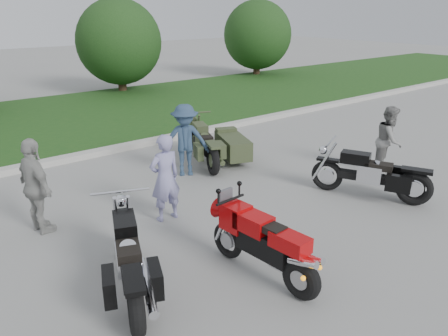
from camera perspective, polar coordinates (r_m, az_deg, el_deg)
ground at (r=7.24m, az=6.35°, el=-9.64°), size 80.00×80.00×0.00m
curb at (r=11.86m, az=-14.39°, el=2.35°), size 60.00×0.30×0.15m
grass_strip at (r=15.62m, az=-20.84°, el=5.91°), size 60.00×8.00×0.14m
tree_mid_right at (r=19.85m, az=-13.56°, el=15.71°), size 3.60×3.60×4.00m
tree_far_right at (r=24.37m, az=4.38°, el=16.94°), size 3.60×3.60×4.00m
sportbike_red at (r=6.11m, az=5.31°, el=-9.72°), size 0.42×1.97×0.93m
cruiser_left at (r=5.92m, az=-12.20°, el=-12.05°), size 1.05×2.30×0.93m
cruiser_right at (r=9.10m, az=19.07°, el=-1.05°), size 1.16×2.18×0.90m
cruiser_sidecar at (r=10.61m, az=-0.36°, el=2.90°), size 1.65×2.26×0.91m
person_stripe at (r=7.69m, az=-7.72°, el=-1.31°), size 0.59×0.39×1.58m
person_grey at (r=10.56m, az=20.76°, el=3.43°), size 0.92×0.83×1.55m
person_denim at (r=9.75m, az=-5.09°, el=3.62°), size 1.21×1.04×1.63m
person_back at (r=7.82m, az=-23.35°, el=-2.25°), size 0.55×1.02×1.64m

